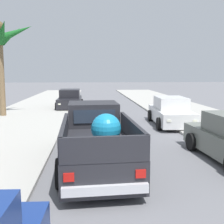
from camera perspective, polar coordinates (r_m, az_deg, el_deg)
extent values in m
cube|color=#B2AFA8|center=(13.38, -22.45, -4.19)|extent=(5.35, 60.00, 0.12)
cube|color=silver|center=(13.05, -17.08, -4.27)|extent=(0.16, 60.00, 0.10)
cube|color=silver|center=(13.93, 19.19, -3.57)|extent=(0.16, 60.00, 0.10)
cube|color=#28282D|center=(8.06, -3.37, -7.70)|extent=(2.15, 5.18, 0.80)
cube|color=#28282D|center=(9.45, -4.11, -0.34)|extent=(1.79, 1.58, 0.80)
cube|color=#283342|center=(8.70, -3.81, -0.97)|extent=(1.38, 0.12, 0.44)
cube|color=#283342|center=(10.20, -4.36, 0.42)|extent=(1.46, 0.13, 0.48)
cube|color=#28282D|center=(7.05, -10.33, -4.48)|extent=(0.25, 3.30, 0.56)
cube|color=#28282D|center=(7.19, 4.35, -4.12)|extent=(0.25, 3.30, 0.56)
cube|color=#28282D|center=(5.47, -1.54, -8.14)|extent=(1.88, 0.19, 0.56)
cube|color=silver|center=(5.69, -1.41, -16.54)|extent=(1.83, 0.20, 0.20)
cylinder|color=black|center=(9.59, -9.91, -6.55)|extent=(0.29, 0.77, 0.76)
cylinder|color=black|center=(9.70, 1.80, -6.25)|extent=(0.29, 0.77, 0.76)
cylinder|color=black|center=(6.80, -10.95, -12.93)|extent=(0.29, 0.77, 0.76)
cylinder|color=black|center=(6.96, 5.76, -12.33)|extent=(0.29, 0.77, 0.76)
cube|color=red|center=(5.57, -9.36, -13.83)|extent=(0.22, 0.05, 0.18)
cube|color=red|center=(5.72, 6.24, -13.19)|extent=(0.22, 0.05, 0.18)
sphere|color=#198CBF|center=(6.93, -1.30, -3.59)|extent=(0.79, 0.79, 0.79)
cube|color=silver|center=(14.79, 12.63, -0.71)|extent=(1.99, 4.29, 0.72)
cube|color=silver|center=(14.79, 12.62, 1.95)|extent=(1.64, 2.18, 0.64)
cube|color=#283342|center=(13.86, 13.59, 1.41)|extent=(1.37, 0.16, 0.52)
cube|color=#283342|center=(15.73, 11.76, 2.29)|extent=(1.34, 0.16, 0.50)
cylinder|color=black|center=(13.85, 17.54, -2.42)|extent=(0.26, 0.65, 0.64)
cylinder|color=black|center=(13.37, 10.20, -2.54)|extent=(0.26, 0.65, 0.64)
cylinder|color=black|center=(16.30, 14.57, -0.71)|extent=(0.26, 0.65, 0.64)
cylinder|color=black|center=(15.89, 8.31, -0.75)|extent=(0.26, 0.65, 0.64)
cube|color=red|center=(16.95, 12.98, 0.80)|extent=(0.20, 0.05, 0.12)
cube|color=white|center=(12.96, 17.55, -1.86)|extent=(0.20, 0.05, 0.10)
cube|color=red|center=(16.68, 8.77, 0.80)|extent=(0.20, 0.05, 0.12)
cube|color=white|center=(12.61, 12.25, -1.93)|extent=(0.20, 0.05, 0.10)
cube|color=red|center=(4.54, -16.53, -20.91)|extent=(0.20, 0.05, 0.12)
cube|color=#283342|center=(10.10, 22.78, -1.58)|extent=(1.37, 0.16, 0.52)
cylinder|color=black|center=(10.24, 16.89, -6.17)|extent=(0.26, 0.65, 0.64)
cube|color=white|center=(11.00, 16.54, -3.61)|extent=(0.20, 0.05, 0.10)
cube|color=white|center=(11.57, 22.11, -3.31)|extent=(0.20, 0.05, 0.10)
cube|color=black|center=(21.42, -9.10, 2.18)|extent=(1.78, 4.21, 0.72)
cube|color=black|center=(21.45, -9.12, 4.02)|extent=(1.53, 2.11, 0.64)
cube|color=#283342|center=(20.49, -9.30, 3.75)|extent=(1.37, 0.09, 0.52)
cube|color=#283342|center=(22.42, -8.95, 4.16)|extent=(1.34, 0.09, 0.50)
cylinder|color=black|center=(20.10, -6.77, 1.21)|extent=(0.22, 0.64, 0.64)
cylinder|color=black|center=(20.24, -11.88, 1.13)|extent=(0.22, 0.64, 0.64)
cylinder|color=black|center=(22.69, -6.59, 2.04)|extent=(0.22, 0.64, 0.64)
cylinder|color=black|center=(22.81, -11.12, 1.97)|extent=(0.22, 0.64, 0.64)
cube|color=red|center=(23.47, -7.21, 3.03)|extent=(0.20, 0.04, 0.12)
cube|color=white|center=(19.28, -7.70, 1.74)|extent=(0.20, 0.04, 0.10)
cube|color=red|center=(23.55, -10.29, 2.98)|extent=(0.20, 0.04, 0.12)
cube|color=white|center=(19.37, -11.34, 1.68)|extent=(0.20, 0.04, 0.10)
cylinder|color=brown|center=(18.28, -22.90, 7.83)|extent=(0.37, 0.57, 5.71)
cone|color=#196023|center=(18.33, -20.02, 15.95)|extent=(2.20, 0.90, 1.34)
cone|color=#196023|center=(19.01, -21.11, 15.35)|extent=(1.49, 1.81, 1.46)
cone|color=#196023|center=(19.22, -23.11, 15.81)|extent=(0.87, 1.69, 1.08)
cone|color=#196023|center=(17.58, -22.73, 15.81)|extent=(1.38, 1.83, 1.49)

